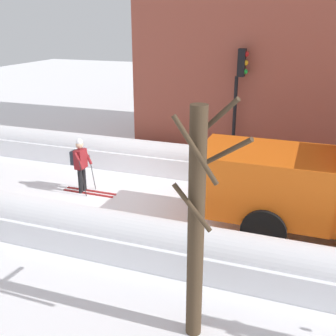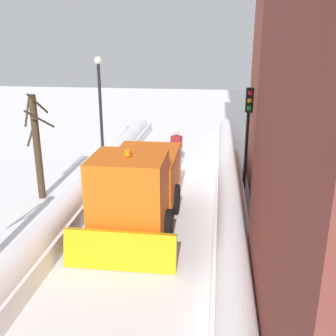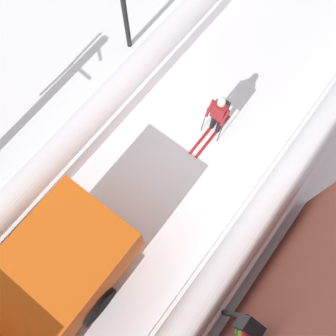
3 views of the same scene
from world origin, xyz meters
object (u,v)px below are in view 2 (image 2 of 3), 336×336
at_px(traffic_light_pole, 248,123).
at_px(street_lamp, 100,94).
at_px(skier, 177,144).
at_px(bare_tree_near, 37,146).
at_px(plow_truck, 138,185).

distance_m(traffic_light_pole, street_lamp, 8.96).
distance_m(skier, traffic_light_pole, 5.80).
height_order(street_lamp, bare_tree_near, street_lamp).
height_order(plow_truck, traffic_light_pole, traffic_light_pole).
xyz_separation_m(skier, bare_tree_near, (4.90, 5.28, 1.19)).
bearing_deg(traffic_light_pole, bare_tree_near, 6.40).
distance_m(plow_truck, skier, 7.21).
distance_m(traffic_light_pole, bare_tree_near, 8.18).
bearing_deg(plow_truck, traffic_light_pole, -143.02).
height_order(traffic_light_pole, bare_tree_near, traffic_light_pole).
bearing_deg(traffic_light_pole, plow_truck, 36.98).
bearing_deg(traffic_light_pole, street_lamp, -35.42).
bearing_deg(street_lamp, skier, 168.80).
bearing_deg(bare_tree_near, plow_truck, 156.59).
relative_size(skier, bare_tree_near, 0.42).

